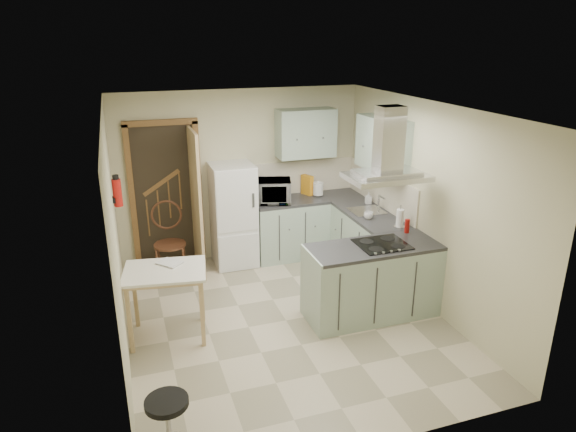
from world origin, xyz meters
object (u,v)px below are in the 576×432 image
object	(u,v)px
drop_leaf_table	(167,303)
bentwood_chair	(170,245)
fridge	(233,215)
extractor_hood	(387,177)
peninsula	(372,280)
stool	(169,424)
microwave	(270,191)

from	to	relation	value
drop_leaf_table	bentwood_chair	xyz separation A→B (m)	(0.20, 1.49, 0.08)
fridge	extractor_hood	xyz separation A→B (m)	(1.32, -1.98, 0.97)
peninsula	stool	distance (m)	2.92
drop_leaf_table	bentwood_chair	distance (m)	1.50
extractor_hood	drop_leaf_table	xyz separation A→B (m)	(-2.47, 0.30, -1.31)
drop_leaf_table	microwave	xyz separation A→B (m)	(1.69, 1.65, 0.66)
extractor_hood	fridge	bearing A→B (deg)	123.79
extractor_hood	stool	xyz separation A→B (m)	(-2.65, -1.39, -1.48)
stool	peninsula	bearing A→B (deg)	28.62
stool	extractor_hood	bearing A→B (deg)	27.70
bentwood_chair	drop_leaf_table	bearing A→B (deg)	-88.81
peninsula	extractor_hood	world-z (taller)	extractor_hood
extractor_hood	microwave	size ratio (longest dim) A/B	1.49
peninsula	microwave	distance (m)	2.16
drop_leaf_table	bentwood_chair	size ratio (longest dim) A/B	0.89
fridge	bentwood_chair	distance (m)	1.00
fridge	bentwood_chair	bearing A→B (deg)	-168.49
peninsula	microwave	bearing A→B (deg)	109.25
fridge	drop_leaf_table	distance (m)	2.06
extractor_hood	microwave	xyz separation A→B (m)	(-0.78, 1.95, -0.65)
fridge	microwave	distance (m)	0.63
fridge	stool	bearing A→B (deg)	-111.51
peninsula	bentwood_chair	world-z (taller)	bentwood_chair
peninsula	extractor_hood	xyz separation A→B (m)	(0.10, 0.00, 1.27)
fridge	drop_leaf_table	size ratio (longest dim) A/B	1.72
bentwood_chair	microwave	world-z (taller)	microwave
peninsula	drop_leaf_table	bearing A→B (deg)	172.79
peninsula	microwave	xyz separation A→B (m)	(-0.68, 1.95, 0.62)
peninsula	stool	world-z (taller)	peninsula
stool	microwave	world-z (taller)	microwave
stool	microwave	size ratio (longest dim) A/B	0.79
fridge	peninsula	size ratio (longest dim) A/B	0.97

